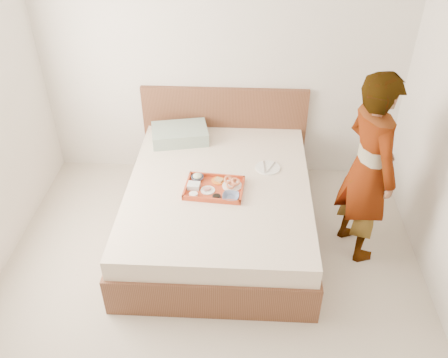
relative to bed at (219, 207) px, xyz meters
name	(u,v)px	position (x,y,z in m)	size (l,w,h in m)	color
ground	(207,319)	(-0.03, -1.00, -0.27)	(3.50, 4.00, 0.01)	#BDB2A0
wall_back	(221,52)	(-0.03, 1.00, 1.04)	(3.50, 0.01, 2.60)	silver
bed	(219,207)	(0.00, 0.00, 0.00)	(1.65, 2.00, 0.53)	brown
headboard	(225,131)	(0.00, 0.97, 0.21)	(1.65, 0.06, 0.95)	brown
pillow	(180,134)	(-0.42, 0.69, 0.33)	(0.53, 0.36, 0.13)	gray
tray	(214,188)	(-0.03, -0.10, 0.29)	(0.48, 0.35, 0.04)	red
prawn_plate	(232,186)	(0.12, -0.06, 0.28)	(0.17, 0.17, 0.01)	white
navy_bowl_big	(231,197)	(0.11, -0.22, 0.30)	(0.14, 0.14, 0.03)	navy
sauce_dish	(217,197)	(0.00, -0.23, 0.29)	(0.07, 0.07, 0.03)	black
meat_plate	(208,190)	(-0.08, -0.13, 0.28)	(0.12, 0.12, 0.01)	white
bread_plate	(218,181)	(-0.01, 0.01, 0.28)	(0.12, 0.12, 0.01)	orange
salad_bowl	(197,178)	(-0.19, 0.03, 0.29)	(0.11, 0.11, 0.03)	navy
plastic_tub	(194,186)	(-0.20, -0.09, 0.30)	(0.10, 0.08, 0.04)	silver
cheese_round	(193,195)	(-0.20, -0.20, 0.29)	(0.07, 0.07, 0.02)	white
dinner_plate	(268,168)	(0.42, 0.24, 0.27)	(0.22, 0.22, 0.01)	white
person	(368,169)	(1.19, -0.14, 0.56)	(0.60, 0.39, 1.64)	#EEE5CF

